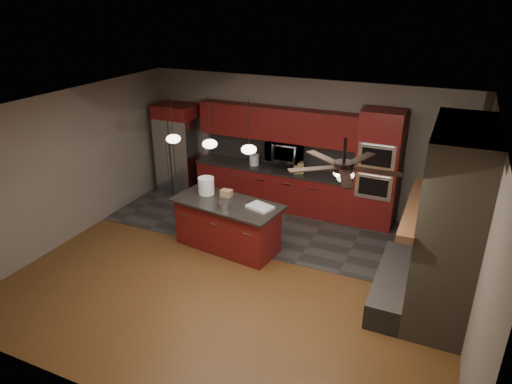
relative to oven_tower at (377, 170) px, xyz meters
The scene contains 22 objects.
ground 3.40m from the oven_tower, 122.27° to the right, with size 7.00×7.00×0.00m, color brown.
ceiling 3.57m from the oven_tower, 122.27° to the right, with size 7.00×6.00×0.02m, color white.
back_wall 1.74m from the oven_tower, 169.75° to the left, with size 7.00×0.02×2.80m, color #6E6258.
right_wall 3.25m from the oven_tower, 56.24° to the right, with size 0.02×6.00×2.80m, color #6E6258.
left_wall 5.86m from the oven_tower, 152.62° to the right, with size 0.02×6.00×2.80m, color #6E6258.
slate_tile_patch 2.26m from the oven_tower, 152.30° to the right, with size 7.00×2.40×0.01m, color #35322F.
fireplace_column 2.66m from the oven_tower, 59.73° to the right, with size 1.30×2.10×2.80m.
back_cabinetry 2.20m from the oven_tower, behind, with size 3.59×0.64×2.20m.
oven_tower is the anchor object (origin of this frame).
microwave 1.98m from the oven_tower, behind, with size 0.73×0.41×0.50m, color silver.
refrigerator 4.56m from the oven_tower, behind, with size 0.89×0.75×2.09m.
kitchen_island 3.14m from the oven_tower, 138.27° to the right, with size 2.10×1.17×0.92m.
white_bucket 3.35m from the oven_tower, 146.75° to the right, with size 0.30×0.30×0.32m, color white.
paint_can 3.17m from the oven_tower, 133.91° to the right, with size 0.18×0.18×0.12m, color #B3B3B8.
paint_tray 2.60m from the oven_tower, 129.10° to the right, with size 0.44×0.30×0.04m, color silver.
cardboard_box 3.01m from the oven_tower, 143.14° to the right, with size 0.20×0.15×0.13m, color #9E7A51.
counter_bucket 2.66m from the oven_tower, behind, with size 0.21×0.21×0.24m, color silver.
counter_box 1.62m from the oven_tower, behind, with size 0.20×0.16×0.22m, color #9D8351.
pendant_left 3.97m from the oven_tower, 149.26° to the right, with size 0.26×0.26×0.92m.
pendant_center 3.37m from the oven_tower, 142.53° to the right, with size 0.26×0.26×0.92m.
pendant_right 2.83m from the oven_tower, 132.87° to the right, with size 0.26×0.26×0.92m.
ceiling_fan 3.72m from the oven_tower, 88.36° to the right, with size 1.27×1.33×0.41m.
Camera 1 is at (2.93, -5.91, 4.34)m, focal length 32.00 mm.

